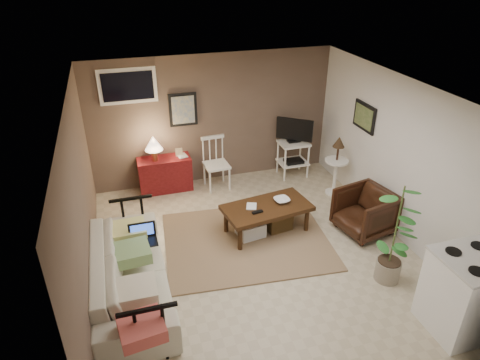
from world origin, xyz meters
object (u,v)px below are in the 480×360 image
object	(u,v)px
tv_stand	(294,146)
potted_plant	(396,231)
stove	(466,293)
side_table	(337,159)
spindle_chair	(216,165)
coffee_table	(266,217)
armchair	(365,210)
sofa	(129,266)
red_console	(164,171)

from	to	relation	value
tv_stand	potted_plant	bearing A→B (deg)	-89.51
tv_stand	stove	world-z (taller)	tv_stand
side_table	potted_plant	size ratio (longest dim) A/B	0.76
spindle_chair	coffee_table	bearing A→B (deg)	-77.16
tv_stand	potted_plant	world-z (taller)	potted_plant
potted_plant	armchair	bearing A→B (deg)	75.53
spindle_chair	tv_stand	xyz separation A→B (m)	(1.55, 0.02, 0.17)
side_table	sofa	bearing A→B (deg)	-156.73
spindle_chair	stove	bearing A→B (deg)	-65.38
sofa	armchair	distance (m)	3.62
sofa	red_console	bearing A→B (deg)	-16.84
coffee_table	tv_stand	size ratio (longest dim) A/B	1.21
tv_stand	spindle_chair	bearing A→B (deg)	-179.08
coffee_table	potted_plant	size ratio (longest dim) A/B	0.97
coffee_table	spindle_chair	world-z (taller)	spindle_chair
red_console	coffee_table	bearing A→B (deg)	-54.30
side_table	armchair	size ratio (longest dim) A/B	1.43
coffee_table	sofa	world-z (taller)	sofa
armchair	stove	distance (m)	2.06
coffee_table	potted_plant	distance (m)	1.99
red_console	side_table	distance (m)	3.13
sofa	armchair	world-z (taller)	sofa
spindle_chair	side_table	xyz separation A→B (m)	(1.99, -0.86, 0.24)
side_table	tv_stand	bearing A→B (deg)	116.56
armchair	stove	bearing A→B (deg)	-10.90
tv_stand	side_table	bearing A→B (deg)	-63.44
tv_stand	stove	bearing A→B (deg)	-85.23
potted_plant	stove	world-z (taller)	potted_plant
side_table	spindle_chair	bearing A→B (deg)	156.62
coffee_table	armchair	size ratio (longest dim) A/B	1.83
red_console	spindle_chair	size ratio (longest dim) A/B	1.14
coffee_table	spindle_chair	size ratio (longest dim) A/B	1.47
red_console	stove	size ratio (longest dim) A/B	1.08
coffee_table	armchair	world-z (taller)	armchair
coffee_table	tv_stand	world-z (taller)	tv_stand
red_console	armchair	distance (m)	3.59
sofa	stove	xyz separation A→B (m)	(3.64, -1.67, 0.05)
coffee_table	spindle_chair	xyz separation A→B (m)	(-0.38, 1.67, 0.17)
sofa	side_table	world-z (taller)	side_table
potted_plant	coffee_table	bearing A→B (deg)	128.46
coffee_table	spindle_chair	bearing A→B (deg)	102.84
potted_plant	stove	xyz separation A→B (m)	(0.32, -0.96, -0.27)
red_console	potted_plant	size ratio (longest dim) A/B	0.75
spindle_chair	potted_plant	world-z (taller)	potted_plant
coffee_table	stove	xyz separation A→B (m)	(1.52, -2.47, 0.22)
side_table	armchair	world-z (taller)	side_table
sofa	side_table	distance (m)	4.07
sofa	potted_plant	size ratio (longest dim) A/B	1.59
coffee_table	stove	bearing A→B (deg)	-58.46
side_table	stove	world-z (taller)	side_table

